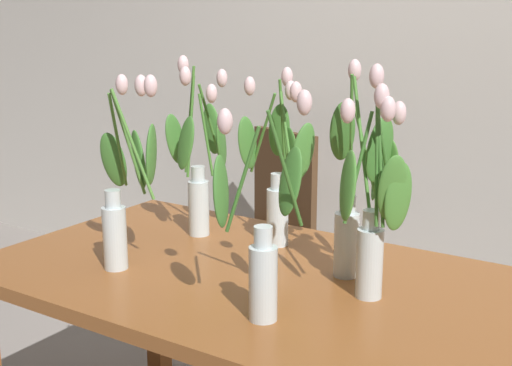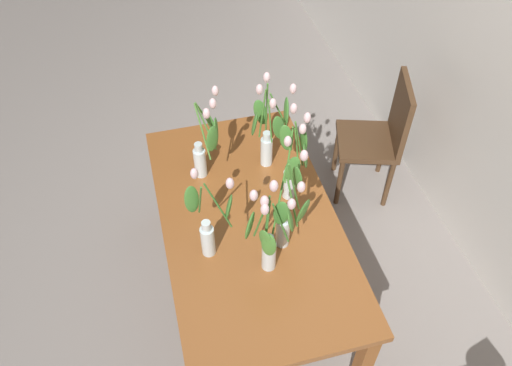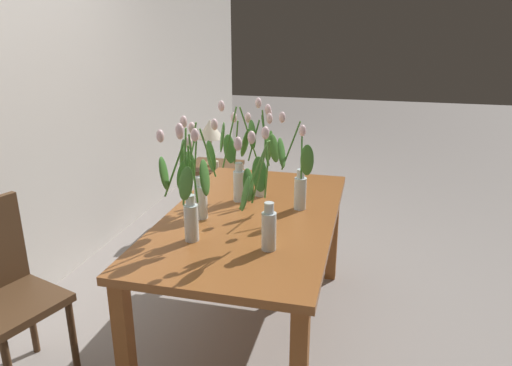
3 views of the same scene
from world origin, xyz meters
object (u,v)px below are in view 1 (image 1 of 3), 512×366
dining_table (263,306)px  tulip_vase_5 (199,166)px  tulip_vase_0 (279,174)px  dining_chair (268,220)px  tulip_vase_3 (262,245)px  tulip_vase_2 (375,215)px  tulip_vase_4 (123,196)px  tulip_vase_1 (355,198)px

dining_table → tulip_vase_5: size_ratio=2.76×
tulip_vase_0 → dining_chair: size_ratio=0.59×
tulip_vase_3 → tulip_vase_5: 0.68m
dining_table → tulip_vase_5: (-0.38, 0.21, 0.32)m
tulip_vase_0 → tulip_vase_2: tulip_vase_0 is taller
tulip_vase_2 → tulip_vase_4: (-0.69, -0.16, -0.01)m
tulip_vase_0 → tulip_vase_2: (0.43, -0.25, -0.01)m
tulip_vase_1 → tulip_vase_4: tulip_vase_1 is taller
tulip_vase_1 → dining_chair: size_ratio=0.63×
tulip_vase_1 → tulip_vase_5: tulip_vase_1 is taller
dining_table → tulip_vase_4: (-0.37, -0.15, 0.30)m
dining_chair → tulip_vase_0: bearing=-56.1°
tulip_vase_1 → tulip_vase_3: (-0.07, -0.36, -0.04)m
tulip_vase_5 → dining_table: bearing=-28.7°
tulip_vase_1 → tulip_vase_4: 0.65m
tulip_vase_5 → tulip_vase_2: bearing=-15.5°
tulip_vase_4 → tulip_vase_5: (-0.00, 0.35, 0.02)m
tulip_vase_1 → dining_table: bearing=-147.7°
dining_table → dining_chair: dining_chair is taller
tulip_vase_1 → dining_chair: 1.35m
tulip_vase_0 → tulip_vase_4: same height
tulip_vase_1 → tulip_vase_5: 0.59m
dining_table → tulip_vase_0: size_ratio=2.91×
dining_table → tulip_vase_5: 0.54m
tulip_vase_0 → dining_table: bearing=-67.4°
tulip_vase_4 → tulip_vase_5: bearing=90.5°
tulip_vase_3 → dining_chair: tulip_vase_3 is taller
tulip_vase_3 → tulip_vase_5: size_ratio=0.92×
dining_table → tulip_vase_5: tulip_vase_5 is taller
tulip_vase_4 → dining_chair: (-0.28, 1.22, -0.42)m
tulip_vase_0 → tulip_vase_4: (-0.26, -0.41, -0.02)m
tulip_vase_2 → tulip_vase_4: 0.71m
dining_table → tulip_vase_2: tulip_vase_2 is taller
tulip_vase_0 → tulip_vase_1: 0.34m
tulip_vase_5 → tulip_vase_1: bearing=-7.1°
tulip_vase_0 → dining_chair: bearing=123.9°
dining_chair → tulip_vase_2: bearing=-47.4°
dining_table → tulip_vase_4: size_ratio=2.91×
tulip_vase_3 → tulip_vase_4: (-0.52, 0.08, 0.03)m
tulip_vase_2 → tulip_vase_3: 0.30m
tulip_vase_4 → tulip_vase_5: size_ratio=0.95×
tulip_vase_2 → tulip_vase_4: tulip_vase_4 is taller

